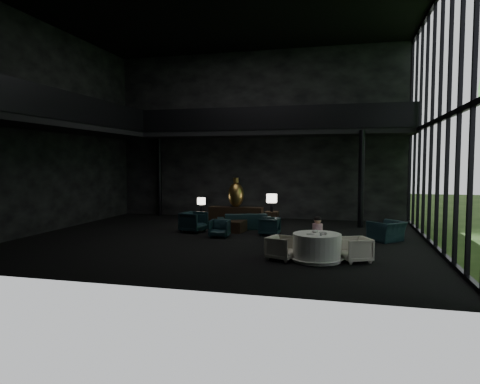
% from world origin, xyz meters
% --- Properties ---
extents(floor, '(14.00, 12.00, 0.02)m').
position_xyz_m(floor, '(0.00, 0.00, 0.00)').
color(floor, black).
rests_on(floor, ground).
extents(ceiling, '(14.00, 12.00, 0.02)m').
position_xyz_m(ceiling, '(0.00, 0.00, 8.00)').
color(ceiling, black).
rests_on(ceiling, ground).
extents(wall_back, '(14.00, 0.04, 8.00)m').
position_xyz_m(wall_back, '(0.00, 6.00, 4.00)').
color(wall_back, black).
rests_on(wall_back, ground).
extents(wall_front, '(14.00, 0.04, 8.00)m').
position_xyz_m(wall_front, '(0.00, -6.00, 4.00)').
color(wall_front, black).
rests_on(wall_front, ground).
extents(wall_left, '(0.04, 12.00, 8.00)m').
position_xyz_m(wall_left, '(-7.00, 0.00, 4.00)').
color(wall_left, black).
rests_on(wall_left, ground).
extents(curtain_wall, '(0.20, 12.00, 8.00)m').
position_xyz_m(curtain_wall, '(6.95, 0.00, 4.00)').
color(curtain_wall, black).
rests_on(curtain_wall, ground).
extents(mezzanine_left, '(2.00, 12.00, 0.25)m').
position_xyz_m(mezzanine_left, '(-6.00, 0.00, 4.00)').
color(mezzanine_left, black).
rests_on(mezzanine_left, wall_left).
extents(mezzanine_back, '(12.00, 2.00, 0.25)m').
position_xyz_m(mezzanine_back, '(1.00, 5.00, 4.00)').
color(mezzanine_back, black).
rests_on(mezzanine_back, wall_back).
extents(railing_left, '(0.06, 12.00, 1.00)m').
position_xyz_m(railing_left, '(-5.00, 0.00, 4.60)').
color(railing_left, black).
rests_on(railing_left, mezzanine_left).
extents(railing_back, '(12.00, 0.06, 1.00)m').
position_xyz_m(railing_back, '(1.00, 4.00, 4.60)').
color(railing_back, black).
rests_on(railing_back, mezzanine_back).
extents(column_nw, '(0.24, 0.24, 4.00)m').
position_xyz_m(column_nw, '(-5.00, 5.70, 2.00)').
color(column_nw, black).
rests_on(column_nw, floor).
extents(column_ne, '(0.24, 0.24, 4.00)m').
position_xyz_m(column_ne, '(4.80, 4.00, 2.00)').
color(column_ne, black).
rests_on(column_ne, floor).
extents(console, '(2.35, 0.53, 0.75)m').
position_xyz_m(console, '(-0.45, 3.63, 0.37)').
color(console, black).
rests_on(console, floor).
extents(bronze_urn, '(0.68, 0.68, 1.27)m').
position_xyz_m(bronze_urn, '(-0.45, 3.65, 1.29)').
color(bronze_urn, '#AC682A').
rests_on(bronze_urn, console).
extents(side_table_left, '(0.46, 0.46, 0.50)m').
position_xyz_m(side_table_left, '(-2.05, 3.56, 0.25)').
color(side_table_left, black).
rests_on(side_table_left, floor).
extents(table_lamp_left, '(0.37, 0.37, 0.62)m').
position_xyz_m(table_lamp_left, '(-2.05, 3.66, 0.94)').
color(table_lamp_left, black).
rests_on(table_lamp_left, side_table_left).
extents(side_table_right, '(0.55, 0.55, 0.60)m').
position_xyz_m(side_table_right, '(1.15, 3.56, 0.30)').
color(side_table_right, black).
rests_on(side_table_right, floor).
extents(table_lamp_right, '(0.45, 0.45, 0.75)m').
position_xyz_m(table_lamp_right, '(1.15, 3.51, 1.14)').
color(table_lamp_right, black).
rests_on(table_lamp_right, side_table_right).
extents(sofa, '(2.45, 1.48, 0.92)m').
position_xyz_m(sofa, '(0.24, 2.44, 0.46)').
color(sofa, black).
rests_on(sofa, floor).
extents(lounge_armchair_west, '(1.06, 1.11, 0.96)m').
position_xyz_m(lounge_armchair_west, '(-1.48, 1.12, 0.48)').
color(lounge_armchair_west, black).
rests_on(lounge_armchair_west, floor).
extents(lounge_armchair_east, '(0.64, 0.68, 0.68)m').
position_xyz_m(lounge_armchair_east, '(1.47, 1.15, 0.34)').
color(lounge_armchair_east, '#162736').
rests_on(lounge_armchair_east, floor).
extents(lounge_armchair_south, '(0.65, 0.61, 0.63)m').
position_xyz_m(lounge_armchair_south, '(-0.19, 0.30, 0.32)').
color(lounge_armchair_south, '#152A2E').
rests_on(lounge_armchair_south, floor).
extents(window_armchair, '(1.20, 1.21, 0.90)m').
position_xyz_m(window_armchair, '(5.57, 0.93, 0.45)').
color(window_armchair, '#152F38').
rests_on(window_armchair, floor).
extents(coffee_table, '(1.04, 1.04, 0.43)m').
position_xyz_m(coffee_table, '(-0.09, 1.65, 0.21)').
color(coffee_table, black).
rests_on(coffee_table, floor).
extents(dining_table, '(1.49, 1.49, 0.75)m').
position_xyz_m(dining_table, '(3.45, -2.60, 0.33)').
color(dining_table, white).
rests_on(dining_table, floor).
extents(dining_chair_north, '(0.79, 0.76, 0.64)m').
position_xyz_m(dining_chair_north, '(3.32, -1.76, 0.32)').
color(dining_chair_north, silver).
rests_on(dining_chair_north, floor).
extents(dining_chair_east, '(0.86, 0.88, 0.70)m').
position_xyz_m(dining_chair_east, '(4.48, -2.46, 0.35)').
color(dining_chair_east, beige).
rests_on(dining_chair_east, floor).
extents(dining_chair_west, '(0.78, 0.80, 0.67)m').
position_xyz_m(dining_chair_west, '(2.50, -2.69, 0.33)').
color(dining_chair_west, silver).
rests_on(dining_chair_west, floor).
extents(child, '(0.30, 0.30, 0.65)m').
position_xyz_m(child, '(3.41, -1.63, 0.77)').
color(child, beige).
rests_on(child, dining_chair_north).
extents(plate_a, '(0.28, 0.28, 0.01)m').
position_xyz_m(plate_a, '(3.29, -2.76, 0.76)').
color(plate_a, white).
rests_on(plate_a, dining_table).
extents(plate_b, '(0.20, 0.20, 0.01)m').
position_xyz_m(plate_b, '(3.60, -2.40, 0.76)').
color(plate_b, white).
rests_on(plate_b, dining_table).
extents(saucer, '(0.18, 0.18, 0.01)m').
position_xyz_m(saucer, '(3.65, -2.71, 0.76)').
color(saucer, white).
rests_on(saucer, dining_table).
extents(coffee_cup, '(0.09, 0.09, 0.06)m').
position_xyz_m(coffee_cup, '(3.70, -2.77, 0.79)').
color(coffee_cup, white).
rests_on(coffee_cup, saucer).
extents(cereal_bowl, '(0.17, 0.17, 0.09)m').
position_xyz_m(cereal_bowl, '(3.39, -2.45, 0.79)').
color(cereal_bowl, white).
rests_on(cereal_bowl, dining_table).
extents(cream_pot, '(0.06, 0.06, 0.07)m').
position_xyz_m(cream_pot, '(3.58, -2.91, 0.79)').
color(cream_pot, '#99999E').
rests_on(cream_pot, dining_table).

